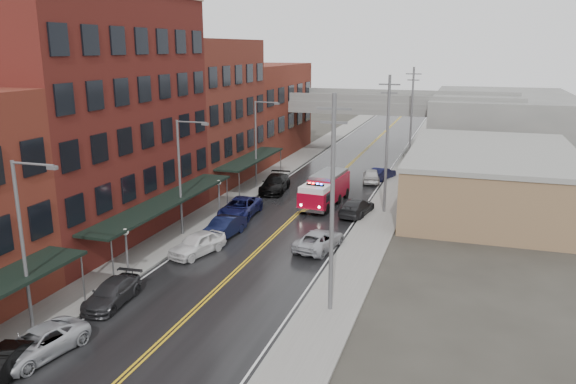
% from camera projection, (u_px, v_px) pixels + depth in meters
% --- Properties ---
extents(road, '(11.00, 160.00, 0.02)m').
position_uv_depth(road, '(289.00, 221.00, 47.14)').
color(road, black).
rests_on(road, ground).
extents(sidewalk_left, '(3.00, 160.00, 0.15)m').
position_uv_depth(sidewalk_left, '(210.00, 213.00, 49.30)').
color(sidewalk_left, slate).
rests_on(sidewalk_left, ground).
extents(sidewalk_right, '(3.00, 160.00, 0.15)m').
position_uv_depth(sidewalk_right, '(376.00, 229.00, 44.95)').
color(sidewalk_right, slate).
rests_on(sidewalk_right, ground).
extents(curb_left, '(0.30, 160.00, 0.15)m').
position_uv_depth(curb_left, '(227.00, 215.00, 48.81)').
color(curb_left, gray).
rests_on(curb_left, ground).
extents(curb_right, '(0.30, 160.00, 0.15)m').
position_uv_depth(curb_right, '(355.00, 227.00, 45.44)').
color(curb_right, gray).
rests_on(curb_right, ground).
extents(brick_building_b, '(9.00, 20.00, 18.00)m').
position_uv_depth(brick_building_b, '(94.00, 118.00, 42.40)').
color(brick_building_b, '#541816').
rests_on(brick_building_b, ground).
extents(brick_building_c, '(9.00, 15.00, 15.00)m').
position_uv_depth(brick_building_c, '(199.00, 113.00, 58.90)').
color(brick_building_c, maroon).
rests_on(brick_building_c, ground).
extents(brick_building_far, '(9.00, 20.00, 12.00)m').
position_uv_depth(brick_building_far, '(259.00, 110.00, 75.39)').
color(brick_building_far, brown).
rests_on(brick_building_far, ground).
extents(tan_building, '(14.00, 22.00, 5.00)m').
position_uv_depth(tan_building, '(490.00, 180.00, 50.96)').
color(tan_building, brown).
rests_on(tan_building, ground).
extents(right_far_block, '(18.00, 30.00, 8.00)m').
position_uv_depth(right_far_block, '(501.00, 123.00, 77.63)').
color(right_far_block, slate).
rests_on(right_far_block, ground).
extents(awning_1, '(2.60, 18.00, 3.09)m').
position_uv_depth(awning_1, '(166.00, 201.00, 42.18)').
color(awning_1, black).
rests_on(awning_1, ground).
extents(awning_2, '(2.60, 13.00, 3.09)m').
position_uv_depth(awning_2, '(252.00, 159.00, 58.30)').
color(awning_2, black).
rests_on(awning_2, ground).
extents(globe_lamp_1, '(0.44, 0.44, 3.12)m').
position_uv_depth(globe_lamp_1, '(126.00, 241.00, 35.57)').
color(globe_lamp_1, '#59595B').
rests_on(globe_lamp_1, ground).
extents(globe_lamp_2, '(0.44, 0.44, 3.12)m').
position_uv_depth(globe_lamp_2, '(219.00, 189.00, 48.47)').
color(globe_lamp_2, '#59595B').
rests_on(globe_lamp_2, ground).
extents(street_lamp_0, '(2.64, 0.22, 9.00)m').
position_uv_depth(street_lamp_0, '(26.00, 237.00, 27.53)').
color(street_lamp_0, '#59595B').
rests_on(street_lamp_0, ground).
extents(street_lamp_1, '(2.64, 0.22, 9.00)m').
position_uv_depth(street_lamp_1, '(182.00, 171.00, 42.27)').
color(street_lamp_1, '#59595B').
rests_on(street_lamp_1, ground).
extents(street_lamp_2, '(2.64, 0.22, 9.00)m').
position_uv_depth(street_lamp_2, '(258.00, 139.00, 57.01)').
color(street_lamp_2, '#59595B').
rests_on(street_lamp_2, ground).
extents(utility_pole_0, '(1.80, 0.24, 12.00)m').
position_uv_depth(utility_pole_0, '(332.00, 202.00, 29.60)').
color(utility_pole_0, '#59595B').
rests_on(utility_pole_0, ground).
extents(utility_pole_1, '(1.80, 0.24, 12.00)m').
position_uv_depth(utility_pole_1, '(387.00, 142.00, 48.02)').
color(utility_pole_1, '#59595B').
rests_on(utility_pole_1, ground).
extents(utility_pole_2, '(1.80, 0.24, 12.00)m').
position_uv_depth(utility_pole_2, '(411.00, 116.00, 66.45)').
color(utility_pole_2, '#59595B').
rests_on(utility_pole_2, ground).
extents(overpass, '(40.00, 10.00, 7.50)m').
position_uv_depth(overpass, '(362.00, 111.00, 75.12)').
color(overpass, slate).
rests_on(overpass, ground).
extents(fire_truck, '(3.65, 8.01, 2.86)m').
position_uv_depth(fire_truck, '(325.00, 189.00, 51.67)').
color(fire_truck, maroon).
rests_on(fire_truck, ground).
extents(parked_car_left_2, '(3.13, 5.18, 1.34)m').
position_uv_depth(parked_car_left_2, '(38.00, 344.00, 26.44)').
color(parked_car_left_2, '#ACAFB5').
rests_on(parked_car_left_2, ground).
extents(parked_car_left_3, '(2.21, 4.68, 1.32)m').
position_uv_depth(parked_car_left_3, '(112.00, 293.00, 31.90)').
color(parked_car_left_3, '#262629').
rests_on(parked_car_left_3, ground).
extents(parked_car_left_4, '(3.10, 4.98, 1.58)m').
position_uv_depth(parked_car_left_4, '(197.00, 244.00, 39.52)').
color(parked_car_left_4, white).
rests_on(parked_car_left_4, ground).
extents(parked_car_left_5, '(2.15, 4.83, 1.54)m').
position_uv_depth(parked_car_left_5, '(224.00, 228.00, 43.13)').
color(parked_car_left_5, black).
rests_on(parked_car_left_5, ground).
extents(parked_car_left_6, '(2.94, 5.84, 1.59)m').
position_uv_depth(parked_car_left_6, '(240.00, 208.00, 48.38)').
color(parked_car_left_6, '#131749').
rests_on(parked_car_left_6, ground).
extents(parked_car_left_7, '(2.94, 6.00, 1.68)m').
position_uv_depth(parked_car_left_7, '(275.00, 184.00, 56.74)').
color(parked_car_left_7, black).
rests_on(parked_car_left_7, ground).
extents(parked_car_right_0, '(3.21, 5.38, 1.40)m').
position_uv_depth(parked_car_right_0, '(319.00, 240.00, 40.57)').
color(parked_car_right_0, '#A2A4AA').
rests_on(parked_car_right_0, ground).
extents(parked_car_right_1, '(2.71, 5.29, 1.47)m').
position_uv_depth(parked_car_right_1, '(357.00, 207.00, 48.80)').
color(parked_car_right_1, black).
rests_on(parked_car_right_1, ground).
extents(parked_car_right_2, '(2.53, 4.71, 1.52)m').
position_uv_depth(parked_car_right_2, '(371.00, 175.00, 60.64)').
color(parked_car_right_2, '#BBBBBB').
rests_on(parked_car_right_2, ground).
extents(parked_car_right_3, '(2.80, 4.44, 1.38)m').
position_uv_depth(parked_car_right_3, '(382.00, 173.00, 61.93)').
color(parked_car_right_3, black).
rests_on(parked_car_right_3, ground).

